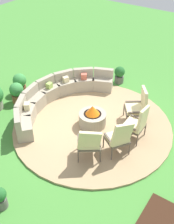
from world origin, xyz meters
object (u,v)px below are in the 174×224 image
object	(u,v)px
lounge_chair_front_left	(89,142)
potted_plant_2	(17,92)
lounge_chair_front_right	(119,137)
lounge_chair_back_left	(137,123)
potted_plant_4	(0,198)
fire_pit	(92,118)
curved_stone_bench	(57,96)
lounge_chair_back_right	(138,106)
potted_plant_1	(20,83)
potted_plant_3	(120,74)

from	to	relation	value
lounge_chair_front_left	potted_plant_2	world-z (taller)	lounge_chair_front_left
lounge_chair_front_right	lounge_chair_back_left	xyz separation A→B (m)	(0.80, -0.14, -0.01)
lounge_chair_back_left	potted_plant_2	size ratio (longest dim) A/B	1.56
potted_plant_4	fire_pit	bearing A→B (deg)	-2.02
fire_pit	potted_plant_4	bearing A→B (deg)	177.98
curved_stone_bench	lounge_chair_back_left	distance (m)	2.98
lounge_chair_back_right	potted_plant_4	world-z (taller)	lounge_chair_back_right
curved_stone_bench	potted_plant_1	xyz separation A→B (m)	(-0.16, 1.54, 0.04)
potted_plant_4	potted_plant_1	bearing A→B (deg)	39.81
lounge_chair_back_left	potted_plant_3	distance (m)	3.23
fire_pit	potted_plant_2	bearing A→B (deg)	97.20
lounge_chair_front_left	potted_plant_2	xyz separation A→B (m)	(0.84, 3.51, -0.21)
lounge_chair_back_left	potted_plant_3	size ratio (longest dim) A/B	1.75
potted_plant_3	potted_plant_4	xyz separation A→B (m)	(-6.25, -0.46, -0.03)
lounge_chair_front_right	potted_plant_4	bearing A→B (deg)	-172.35
curved_stone_bench	potted_plant_1	bearing A→B (deg)	95.92
potted_plant_2	lounge_chair_front_right	bearing A→B (deg)	-93.78
lounge_chair_back_right	potted_plant_3	distance (m)	2.45
curved_stone_bench	potted_plant_3	size ratio (longest dim) A/B	6.32
lounge_chair_back_right	lounge_chair_front_right	bearing A→B (deg)	151.11
lounge_chair_front_right	lounge_chair_back_left	world-z (taller)	lounge_chair_front_right
fire_pit	curved_stone_bench	bearing A→B (deg)	80.53
lounge_chair_back_right	curved_stone_bench	bearing A→B (deg)	67.90
lounge_chair_back_right	potted_plant_3	world-z (taller)	lounge_chair_back_right
lounge_chair_front_left	lounge_chair_front_right	bearing A→B (deg)	10.19
curved_stone_bench	lounge_chair_back_left	size ratio (longest dim) A/B	3.62
lounge_chair_front_right	potted_plant_4	xyz separation A→B (m)	(-2.89, 1.36, -0.32)
potted_plant_2	potted_plant_3	distance (m)	3.82
fire_pit	lounge_chair_front_right	size ratio (longest dim) A/B	0.72
potted_plant_2	potted_plant_4	size ratio (longest dim) A/B	1.24
potted_plant_1	potted_plant_2	world-z (taller)	potted_plant_1
fire_pit	lounge_chair_back_left	xyz separation A→B (m)	(0.18, -1.37, 0.30)
lounge_chair_front_right	potted_plant_3	bearing A→B (deg)	61.24
potted_plant_2	potted_plant_3	bearing A→B (deg)	-35.91
potted_plant_1	potted_plant_2	xyz separation A→B (m)	(-0.46, -0.32, -0.01)
lounge_chair_back_right	potted_plant_2	distance (m)	4.08
fire_pit	potted_plant_2	xyz separation A→B (m)	(-0.36, 2.83, 0.08)
potted_plant_1	potted_plant_4	size ratio (longest dim) A/B	1.29
lounge_chair_front_left	lounge_chair_back_right	xyz separation A→B (m)	(2.11, -0.36, 0.03)
potted_plant_1	fire_pit	bearing A→B (deg)	-91.96
curved_stone_bench	lounge_chair_front_right	size ratio (longest dim) A/B	3.57
lounge_chair_front_left	lounge_chair_back_left	xyz separation A→B (m)	(1.37, -0.69, 0.02)
fire_pit	lounge_chair_front_left	world-z (taller)	lounge_chair_front_left
fire_pit	lounge_chair_back_right	size ratio (longest dim) A/B	0.71
lounge_chair_back_right	lounge_chair_front_left	bearing A→B (deg)	134.43
curved_stone_bench	lounge_chair_back_right	bearing A→B (deg)	-76.13
fire_pit	lounge_chair_front_right	xyz separation A→B (m)	(-0.63, -1.23, 0.31)
lounge_chair_front_left	potted_plant_4	world-z (taller)	lounge_chair_front_left
curved_stone_bench	potted_plant_3	distance (m)	2.67
fire_pit	potted_plant_4	xyz separation A→B (m)	(-3.51, 0.12, -0.01)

